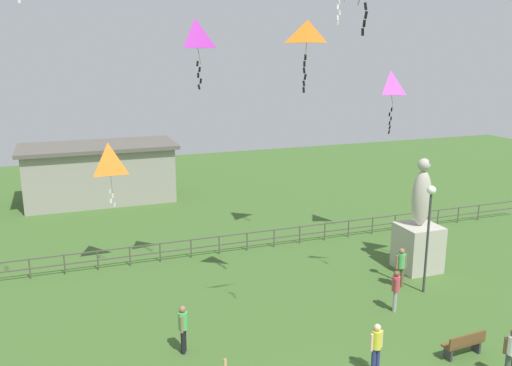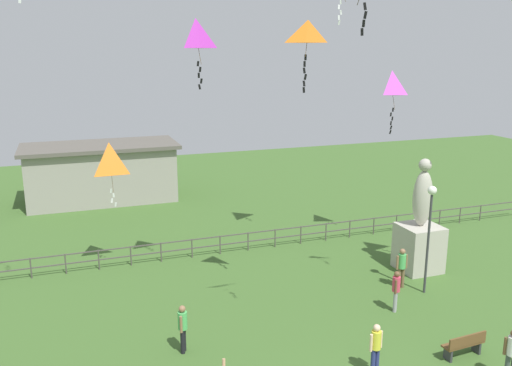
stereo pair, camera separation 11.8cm
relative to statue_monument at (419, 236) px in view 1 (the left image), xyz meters
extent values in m
cube|color=#B2AD9E|center=(0.00, 0.00, -0.57)|extent=(1.73, 1.73, 2.11)
ellipsoid|color=#B2AD9E|center=(0.00, 0.00, 1.75)|extent=(0.90, 0.76, 2.53)
sphere|color=#B2AD9E|center=(0.00, 0.00, 3.27)|extent=(0.56, 0.56, 0.56)
cylinder|color=#38383D|center=(-1.19, -2.11, 0.49)|extent=(0.10, 0.10, 4.22)
sphere|color=white|center=(-1.19, -2.11, 2.75)|extent=(0.36, 0.36, 0.36)
cube|color=brown|center=(-3.00, -6.55, -1.18)|extent=(1.52, 0.49, 0.06)
cube|color=brown|center=(-2.99, -6.73, -0.96)|extent=(1.50, 0.15, 0.36)
cube|color=#333338|center=(-3.60, -6.59, -1.40)|extent=(0.08, 0.36, 0.45)
cube|color=#333338|center=(-2.40, -6.52, -1.40)|extent=(0.08, 0.36, 0.45)
cylinder|color=brown|center=(-1.93, -1.37, -1.19)|extent=(0.15, 0.15, 0.88)
cylinder|color=brown|center=(-1.76, -1.38, -1.19)|extent=(0.15, 0.15, 0.88)
cylinder|color=#4CB259|center=(-1.85, -1.38, -0.43)|extent=(0.32, 0.32, 0.62)
sphere|color=#8C6647|center=(-1.85, -1.38, -0.01)|extent=(0.24, 0.24, 0.24)
cylinder|color=#8C6647|center=(-2.06, -1.37, -0.47)|extent=(0.10, 0.10, 0.59)
cylinder|color=#8C6647|center=(-1.63, -1.38, -0.47)|extent=(0.10, 0.10, 0.59)
cylinder|color=#3F4C47|center=(-2.62, -8.06, -1.20)|extent=(0.14, 0.14, 0.85)
cylinder|color=brown|center=(-2.72, -7.98, -0.51)|extent=(0.09, 0.09, 0.57)
cylinder|color=navy|center=(-6.29, -6.42, -1.21)|extent=(0.14, 0.14, 0.84)
cylinder|color=navy|center=(-6.13, -6.38, -1.21)|extent=(0.14, 0.14, 0.84)
cylinder|color=gold|center=(-6.21, -6.40, -0.49)|extent=(0.31, 0.31, 0.59)
sphere|color=beige|center=(-6.21, -6.40, -0.08)|extent=(0.22, 0.22, 0.22)
cylinder|color=beige|center=(-6.41, -6.44, -0.53)|extent=(0.09, 0.09, 0.56)
cylinder|color=beige|center=(-6.01, -6.36, -0.53)|extent=(0.09, 0.09, 0.56)
cylinder|color=black|center=(-11.52, -3.14, -1.20)|extent=(0.14, 0.14, 0.85)
cylinder|color=black|center=(-11.59, -3.29, -1.20)|extent=(0.14, 0.14, 0.85)
cylinder|color=#4CB259|center=(-11.55, -3.22, -0.48)|extent=(0.31, 0.31, 0.60)
sphere|color=#8C6647|center=(-11.55, -3.22, -0.06)|extent=(0.23, 0.23, 0.23)
cylinder|color=#8C6647|center=(-11.46, -3.03, -0.51)|extent=(0.09, 0.09, 0.57)
cylinder|color=#8C6647|center=(-11.64, -3.41, -0.51)|extent=(0.09, 0.09, 0.57)
cylinder|color=#99999E|center=(-3.22, -3.04, -1.21)|extent=(0.14, 0.14, 0.83)
cylinder|color=#99999E|center=(-3.33, -3.17, -1.21)|extent=(0.14, 0.14, 0.83)
cylinder|color=#D83F59|center=(-3.28, -3.10, -0.51)|extent=(0.30, 0.30, 0.59)
sphere|color=brown|center=(-3.28, -3.10, -0.10)|extent=(0.22, 0.22, 0.22)
cylinder|color=brown|center=(-3.15, -2.95, -0.54)|extent=(0.09, 0.09, 0.55)
cylinder|color=brown|center=(-3.40, -3.26, -0.54)|extent=(0.09, 0.09, 0.55)
pyramid|color=#B22DB2|center=(0.73, 4.05, 6.47)|extent=(1.06, 1.01, 1.16)
cylinder|color=#4C381E|center=(0.61, 3.67, 5.89)|extent=(0.24, 0.77, 1.16)
cube|color=black|center=(0.68, 3.70, 5.27)|extent=(0.10, 0.02, 0.20)
cube|color=black|center=(0.52, 3.62, 5.05)|extent=(0.08, 0.05, 0.20)
cube|color=black|center=(0.67, 3.70, 4.83)|extent=(0.11, 0.03, 0.21)
cube|color=black|center=(0.57, 3.65, 4.61)|extent=(0.10, 0.01, 0.21)
cube|color=black|center=(0.60, 3.67, 4.39)|extent=(0.12, 0.05, 0.21)
cube|color=black|center=(0.56, 3.65, 4.17)|extent=(0.11, 0.04, 0.21)
cube|color=white|center=(-15.65, -0.53, 9.63)|extent=(0.10, 0.02, 0.21)
cube|color=black|center=(-6.90, -5.99, 9.28)|extent=(0.11, 0.03, 0.21)
cube|color=black|center=(-6.87, -5.97, 9.06)|extent=(0.11, 0.03, 0.21)
cube|color=black|center=(-6.93, -6.00, 8.84)|extent=(0.09, 0.05, 0.20)
cube|color=black|center=(-6.98, -6.02, 8.62)|extent=(0.10, 0.02, 0.21)
pyramid|color=orange|center=(-12.92, 4.84, 3.49)|extent=(1.11, 0.66, 1.37)
cylinder|color=#4C381E|center=(-12.91, 4.53, 2.81)|extent=(0.04, 0.63, 1.37)
cube|color=white|center=(-12.98, 4.50, 2.14)|extent=(0.10, 0.03, 0.21)
cube|color=white|center=(-12.88, 4.55, 1.92)|extent=(0.09, 0.03, 0.20)
cube|color=white|center=(-12.97, 4.50, 1.70)|extent=(0.11, 0.03, 0.21)
cube|color=white|center=(-12.82, 4.58, 1.48)|extent=(0.11, 0.04, 0.21)
pyramid|color=#B22DB2|center=(-9.68, 1.69, 8.73)|extent=(1.04, 0.62, 1.12)
cylinder|color=#4C381E|center=(-9.64, 1.48, 8.17)|extent=(0.10, 0.44, 1.12)
cube|color=black|center=(-9.67, 1.46, 7.63)|extent=(0.11, 0.01, 0.21)
cube|color=black|center=(-9.59, 1.50, 7.41)|extent=(0.10, 0.03, 0.21)
cube|color=black|center=(-9.65, 1.47, 7.19)|extent=(0.09, 0.04, 0.20)
cube|color=black|center=(-9.55, 1.52, 6.97)|extent=(0.11, 0.04, 0.21)
cube|color=black|center=(-9.63, 1.48, 6.75)|extent=(0.12, 0.03, 0.21)
pyramid|color=orange|center=(-6.54, -1.67, 8.69)|extent=(1.14, 0.98, 0.78)
cylinder|color=#4C381E|center=(-6.67, -1.88, 8.31)|extent=(0.29, 0.44, 0.78)
cube|color=black|center=(-6.72, -1.90, 7.90)|extent=(0.08, 0.03, 0.20)
cube|color=black|center=(-6.76, -1.92, 7.68)|extent=(0.08, 0.02, 0.20)
cube|color=black|center=(-6.76, -1.92, 7.46)|extent=(0.11, 0.02, 0.21)
cube|color=black|center=(-6.70, -1.89, 7.24)|extent=(0.11, 0.03, 0.21)
cube|color=black|center=(-6.76, -1.92, 7.02)|extent=(0.09, 0.05, 0.20)
cube|color=black|center=(-6.77, -1.93, 6.80)|extent=(0.10, 0.01, 0.21)
cube|color=white|center=(-2.86, 2.92, 10.18)|extent=(0.10, 0.03, 0.21)
cube|color=white|center=(-2.97, 2.86, 9.96)|extent=(0.11, 0.05, 0.21)
cube|color=white|center=(-2.82, 2.94, 9.74)|extent=(0.12, 0.02, 0.21)
cube|color=white|center=(-2.95, 2.87, 9.52)|extent=(0.09, 0.03, 0.20)
cube|color=white|center=(-2.92, 2.89, 9.30)|extent=(0.11, 0.05, 0.21)
cylinder|color=#4C4742|center=(-16.57, 4.89, -1.15)|extent=(0.06, 0.06, 0.95)
cylinder|color=#4C4742|center=(-15.13, 4.89, -1.15)|extent=(0.06, 0.06, 0.95)
cylinder|color=#4C4742|center=(-13.70, 4.89, -1.15)|extent=(0.06, 0.06, 0.95)
cylinder|color=#4C4742|center=(-12.26, 4.89, -1.15)|extent=(0.06, 0.06, 0.95)
cylinder|color=#4C4742|center=(-10.86, 4.89, -1.15)|extent=(0.06, 0.06, 0.95)
cylinder|color=#4C4742|center=(-9.36, 4.89, -1.15)|extent=(0.06, 0.06, 0.95)
cylinder|color=#4C4742|center=(-7.95, 4.89, -1.15)|extent=(0.06, 0.06, 0.95)
cylinder|color=#4C4742|center=(-6.51, 4.89, -1.15)|extent=(0.06, 0.06, 0.95)
cylinder|color=#4C4742|center=(-5.05, 4.89, -1.15)|extent=(0.06, 0.06, 0.95)
cylinder|color=#4C4742|center=(-3.62, 4.89, -1.15)|extent=(0.06, 0.06, 0.95)
cylinder|color=#4C4742|center=(-2.18, 4.89, -1.15)|extent=(0.06, 0.06, 0.95)
cylinder|color=#4C4742|center=(-0.77, 4.89, -1.15)|extent=(0.06, 0.06, 0.95)
cylinder|color=#4C4742|center=(0.71, 4.89, -1.15)|extent=(0.06, 0.06, 0.95)
cylinder|color=#4C4742|center=(2.15, 4.89, -1.15)|extent=(0.06, 0.06, 0.95)
cylinder|color=#4C4742|center=(3.59, 4.89, -1.15)|extent=(0.06, 0.06, 0.95)
cylinder|color=#4C4742|center=(5.02, 4.89, -1.15)|extent=(0.06, 0.06, 0.95)
cylinder|color=#4C4742|center=(6.44, 4.89, -1.15)|extent=(0.06, 0.06, 0.95)
cylinder|color=#4C4742|center=(7.90, 4.89, -1.15)|extent=(0.06, 0.06, 0.95)
cube|color=#4C4742|center=(-7.23, 4.89, -0.72)|extent=(36.00, 0.05, 0.05)
cube|color=#4C4742|center=(-7.23, 4.89, -1.15)|extent=(36.00, 0.05, 0.05)
cube|color=gray|center=(-12.61, 16.89, 0.15)|extent=(9.28, 4.10, 3.55)
cube|color=#59544C|center=(-12.61, 16.89, 2.04)|extent=(9.88, 4.70, 0.24)
camera|label=1|loc=(-14.82, -19.14, 8.16)|focal=37.90mm
camera|label=2|loc=(-14.71, -19.18, 8.16)|focal=37.90mm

